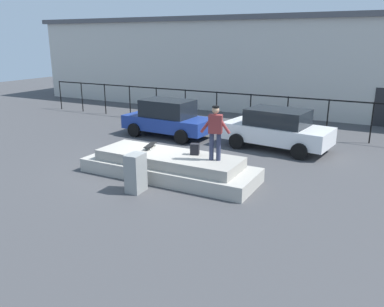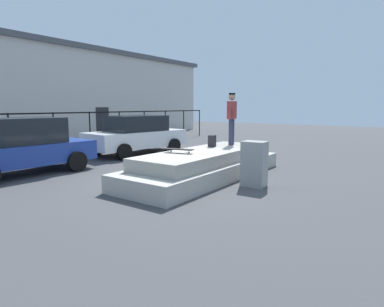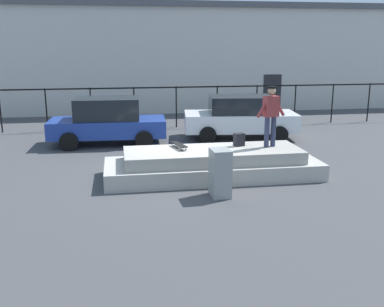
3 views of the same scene
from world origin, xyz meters
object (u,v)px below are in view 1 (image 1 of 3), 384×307
Objects in this scene: car_white_sedan_mid at (277,129)px; utility_box at (136,173)px; backpack at (195,149)px; skateboarder at (215,129)px; skateboard at (150,145)px; car_blue_sedan_near at (168,118)px.

car_white_sedan_mid reaches higher than utility_box.
skateboarder is at bearing 147.24° from backpack.
car_white_sedan_mid reaches higher than skateboard.
skateboarder reaches higher than skateboard.
skateboarder is 5.09m from car_white_sedan_mid.
skateboarder reaches higher than backpack.
skateboard is 0.73× the size of utility_box.
utility_box reaches higher than skateboard.
utility_box is at bearing -66.60° from car_blue_sedan_near.
car_white_sedan_mid is (3.09, 4.75, -0.04)m from skateboard.
car_blue_sedan_near is (-3.75, 4.47, -0.11)m from backpack.
backpack is at bearing -106.01° from car_white_sedan_mid.
utility_box is (-0.99, -1.91, -0.39)m from backpack.
utility_box is at bearing -137.35° from skateboarder.
backpack is (-0.83, 0.24, -0.80)m from skateboarder.
backpack is 5.83m from car_blue_sedan_near.
car_white_sedan_mid is at bearing -122.83° from backpack.
skateboarder reaches higher than car_blue_sedan_near.
utility_box is (0.74, -1.90, -0.31)m from skateboard.
utility_box is at bearing 45.76° from backpack.
car_white_sedan_mid is at bearing 56.94° from skateboard.
backpack is 0.09× the size of car_blue_sedan_near.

